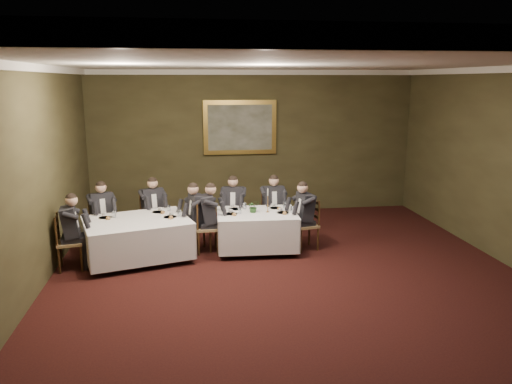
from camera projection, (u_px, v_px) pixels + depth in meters
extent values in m
plane|color=black|center=(296.00, 291.00, 7.88)|extent=(10.00, 10.00, 0.00)
cube|color=silver|center=(301.00, 62.00, 7.11)|extent=(8.00, 10.00, 0.10)
cube|color=#342F1A|center=(254.00, 142.00, 12.33)|extent=(8.00, 0.10, 3.50)
cube|color=#342F1A|center=(505.00, 368.00, 2.66)|extent=(8.00, 0.10, 3.50)
cube|color=#342F1A|center=(18.00, 190.00, 6.95)|extent=(0.10, 10.00, 3.50)
cube|color=white|center=(254.00, 72.00, 11.91)|extent=(8.00, 0.10, 0.12)
cube|color=white|center=(9.00, 66.00, 6.59)|extent=(0.10, 10.00, 0.12)
cube|color=black|center=(257.00, 214.00, 9.60)|extent=(1.51, 1.16, 0.04)
cube|color=white|center=(257.00, 213.00, 9.60)|extent=(1.57, 1.22, 0.02)
cube|color=white|center=(257.00, 229.00, 9.67)|extent=(1.59, 1.24, 0.65)
cube|color=black|center=(137.00, 222.00, 9.11)|extent=(2.08, 1.77, 0.04)
cube|color=white|center=(136.00, 220.00, 9.10)|extent=(2.15, 1.85, 0.02)
cube|color=white|center=(137.00, 237.00, 9.18)|extent=(2.18, 1.87, 0.65)
cube|color=olive|center=(234.00, 216.00, 10.37)|extent=(0.51, 0.50, 0.05)
cube|color=black|center=(234.00, 203.00, 10.50)|extent=(0.38, 0.10, 0.54)
cube|color=black|center=(233.00, 199.00, 10.29)|extent=(0.47, 0.38, 0.55)
sphere|color=#DAA588|center=(233.00, 181.00, 10.21)|extent=(0.25, 0.25, 0.21)
cube|color=olive|center=(273.00, 215.00, 10.45)|extent=(0.46, 0.44, 0.05)
cube|color=black|center=(271.00, 202.00, 10.58)|extent=(0.38, 0.05, 0.54)
cube|color=black|center=(273.00, 198.00, 10.37)|extent=(0.44, 0.33, 0.55)
sphere|color=#DAA588|center=(273.00, 180.00, 10.28)|extent=(0.22, 0.22, 0.21)
cube|color=olive|center=(207.00, 228.00, 9.57)|extent=(0.43, 0.45, 0.05)
cube|color=black|center=(197.00, 216.00, 9.48)|extent=(0.04, 0.38, 0.54)
cube|color=black|center=(207.00, 209.00, 9.49)|extent=(0.32, 0.43, 0.55)
sphere|color=#DAA588|center=(206.00, 189.00, 9.40)|extent=(0.22, 0.22, 0.21)
cube|color=olive|center=(306.00, 225.00, 9.75)|extent=(0.50, 0.52, 0.05)
cube|color=black|center=(315.00, 212.00, 9.76)|extent=(0.11, 0.38, 0.54)
cube|color=black|center=(306.00, 207.00, 9.66)|extent=(0.39, 0.48, 0.55)
sphere|color=#DAA588|center=(306.00, 187.00, 9.58)|extent=(0.25, 0.25, 0.21)
cube|color=olive|center=(102.00, 224.00, 9.81)|extent=(0.57, 0.56, 0.05)
cube|color=black|center=(99.00, 210.00, 9.91)|extent=(0.36, 0.17, 0.54)
cube|color=black|center=(101.00, 206.00, 9.73)|extent=(0.51, 0.45, 0.55)
sphere|color=#DAA588|center=(100.00, 187.00, 9.64)|extent=(0.27, 0.27, 0.21)
cube|color=olive|center=(153.00, 219.00, 10.20)|extent=(0.56, 0.55, 0.05)
cube|color=black|center=(150.00, 205.00, 10.31)|extent=(0.36, 0.17, 0.54)
cube|color=black|center=(152.00, 201.00, 10.12)|extent=(0.50, 0.44, 0.55)
sphere|color=#DAA588|center=(151.00, 183.00, 10.04)|extent=(0.27, 0.27, 0.21)
cube|color=olive|center=(198.00, 227.00, 9.63)|extent=(0.53, 0.54, 0.05)
cube|color=black|center=(207.00, 214.00, 9.65)|extent=(0.14, 0.37, 0.54)
cube|color=black|center=(198.00, 208.00, 9.54)|extent=(0.42, 0.49, 0.55)
sphere|color=#DAA588|center=(197.00, 189.00, 9.46)|extent=(0.26, 0.26, 0.21)
cube|color=olive|center=(70.00, 243.00, 8.70)|extent=(0.48, 0.50, 0.05)
cube|color=black|center=(57.00, 230.00, 8.60)|extent=(0.08, 0.38, 0.54)
cube|color=black|center=(68.00, 222.00, 8.62)|extent=(0.37, 0.46, 0.55)
sphere|color=#DAA588|center=(66.00, 201.00, 8.54)|extent=(0.24, 0.24, 0.21)
imported|color=#2D5926|center=(253.00, 206.00, 9.59)|extent=(0.27, 0.24, 0.25)
cylinder|color=#B07C35|center=(268.00, 211.00, 9.63)|extent=(0.07, 0.07, 0.02)
cylinder|color=#B07C35|center=(268.00, 203.00, 9.59)|extent=(0.02, 0.02, 0.32)
cylinder|color=white|center=(268.00, 191.00, 9.54)|extent=(0.02, 0.02, 0.14)
cylinder|color=white|center=(235.00, 208.00, 9.87)|extent=(0.25, 0.25, 0.01)
cylinder|color=white|center=(234.00, 206.00, 10.01)|extent=(0.08, 0.08, 0.05)
cylinder|color=white|center=(243.00, 205.00, 9.88)|extent=(0.06, 0.06, 0.14)
cylinder|color=white|center=(105.00, 217.00, 9.25)|extent=(0.25, 0.25, 0.01)
cylinder|color=white|center=(106.00, 214.00, 9.39)|extent=(0.08, 0.08, 0.05)
cylinder|color=white|center=(114.00, 213.00, 9.26)|extent=(0.06, 0.06, 0.14)
cube|color=#DBB850|center=(240.00, 127.00, 12.14)|extent=(1.78, 0.08, 1.31)
cube|color=#45472F|center=(240.00, 128.00, 12.09)|extent=(1.56, 0.01, 1.09)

